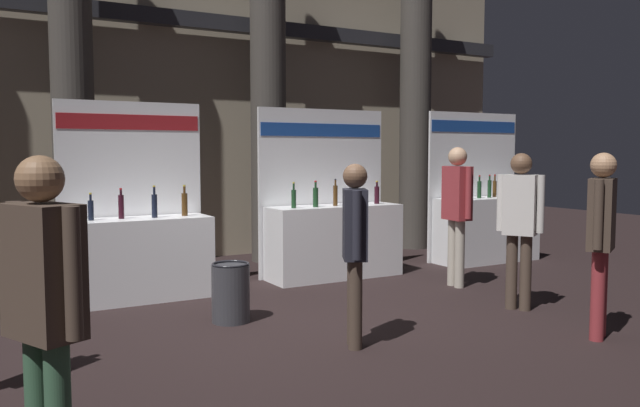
% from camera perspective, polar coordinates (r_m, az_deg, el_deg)
% --- Properties ---
extents(ground_plane, '(26.95, 26.95, 0.00)m').
position_cam_1_polar(ground_plane, '(6.39, -1.94, -11.14)').
color(ground_plane, black).
extents(hall_colonnade, '(13.48, 1.33, 6.88)m').
position_cam_1_polar(hall_colonnade, '(10.45, -13.76, 13.43)').
color(hall_colonnade, tan).
rests_on(hall_colonnade, ground_plane).
extents(exhibitor_booth_1, '(1.72, 0.66, 2.34)m').
position_cam_1_polar(exhibitor_booth_1, '(7.84, -15.83, -3.97)').
color(exhibitor_booth_1, white).
rests_on(exhibitor_booth_1, ground_plane).
extents(exhibitor_booth_2, '(1.98, 0.66, 2.33)m').
position_cam_1_polar(exhibitor_booth_2, '(8.87, 1.16, -2.74)').
color(exhibitor_booth_2, white).
rests_on(exhibitor_booth_2, ground_plane).
extents(exhibitor_booth_3, '(1.82, 0.66, 2.36)m').
position_cam_1_polar(exhibitor_booth_3, '(10.50, 14.47, -1.69)').
color(exhibitor_booth_3, white).
rests_on(exhibitor_booth_3, ground_plane).
extents(trash_bin, '(0.39, 0.39, 0.61)m').
position_cam_1_polar(trash_bin, '(6.65, -7.95, -7.84)').
color(trash_bin, '#38383D').
rests_on(trash_bin, ground_plane).
extents(visitor_0, '(0.50, 0.37, 1.73)m').
position_cam_1_polar(visitor_0, '(6.44, 23.75, -2.10)').
color(visitor_0, maroon).
rests_on(visitor_0, ground_plane).
extents(visitor_1, '(0.37, 0.44, 1.72)m').
position_cam_1_polar(visitor_1, '(7.32, 17.37, -1.21)').
color(visitor_1, '#47382D').
rests_on(visitor_1, ground_plane).
extents(visitor_2, '(0.38, 0.53, 1.72)m').
position_cam_1_polar(visitor_2, '(3.42, -23.35, -7.64)').
color(visitor_2, '#33563D').
rests_on(visitor_2, ground_plane).
extents(visitor_3, '(0.25, 0.55, 1.80)m').
position_cam_1_polar(visitor_3, '(8.38, 12.09, -0.02)').
color(visitor_3, '#ADA393').
rests_on(visitor_3, ground_plane).
extents(visitor_6, '(0.33, 0.44, 1.63)m').
position_cam_1_polar(visitor_6, '(5.66, 3.12, -3.42)').
color(visitor_6, '#47382D').
rests_on(visitor_6, ground_plane).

